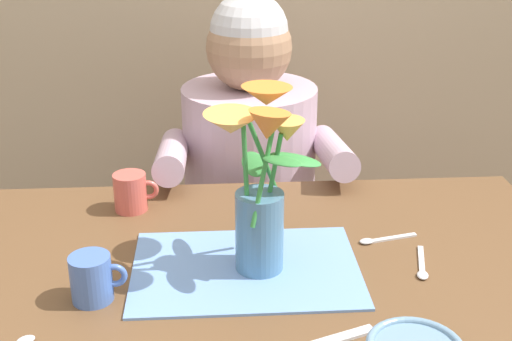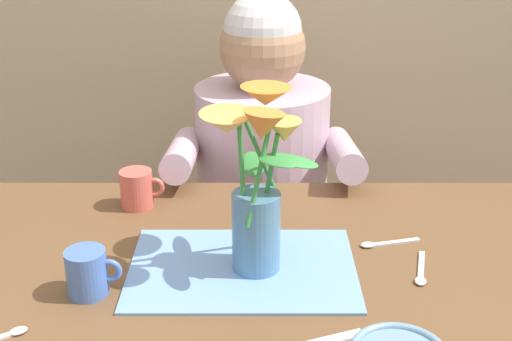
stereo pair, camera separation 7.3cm
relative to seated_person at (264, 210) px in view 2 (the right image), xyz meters
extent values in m
cube|color=brown|center=(-0.02, -0.62, 0.16)|extent=(1.20, 0.80, 0.04)
cylinder|color=brown|center=(-0.56, -0.28, -0.21)|extent=(0.06, 0.06, 0.70)
cylinder|color=brown|center=(0.52, -0.28, -0.21)|extent=(0.06, 0.06, 0.70)
cylinder|color=#4C4C56|center=(0.00, 0.00, -0.36)|extent=(0.30, 0.30, 0.40)
cylinder|color=#BC9EB2|center=(0.00, 0.00, 0.09)|extent=(0.34, 0.34, 0.50)
sphere|color=#A37A5B|center=(0.00, 0.00, 0.44)|extent=(0.21, 0.21, 0.21)
sphere|color=silver|center=(0.00, 0.00, 0.48)|extent=(0.19, 0.19, 0.19)
cylinder|color=#BC9EB2|center=(-0.19, -0.14, 0.22)|extent=(0.07, 0.33, 0.12)
cylinder|color=#BC9EB2|center=(0.19, -0.14, 0.22)|extent=(0.07, 0.33, 0.12)
cube|color=#6B93D1|center=(-0.04, -0.59, 0.18)|extent=(0.40, 0.28, 0.00)
cylinder|color=teal|center=(-0.02, -0.59, 0.25)|extent=(0.08, 0.08, 0.15)
cylinder|color=#388E42|center=(0.01, -0.59, 0.36)|extent=(0.03, 0.02, 0.15)
cone|color=#EFA84C|center=(0.03, -0.58, 0.43)|extent=(0.06, 0.07, 0.04)
sphere|color=#E5D14C|center=(0.03, -0.58, 0.44)|extent=(0.02, 0.02, 0.02)
cylinder|color=#388E42|center=(-0.01, -0.56, 0.38)|extent=(0.07, 0.07, 0.18)
cone|color=orange|center=(0.00, -0.53, 0.48)|extent=(0.10, 0.10, 0.03)
sphere|color=#E5D14C|center=(0.00, -0.53, 0.48)|extent=(0.02, 0.02, 0.02)
cylinder|color=#388E42|center=(-0.04, -0.60, 0.37)|extent=(0.02, 0.02, 0.17)
cone|color=#EFA84C|center=(-0.06, -0.60, 0.46)|extent=(0.10, 0.11, 0.04)
sphere|color=#E5D14C|center=(-0.06, -0.60, 0.46)|extent=(0.02, 0.02, 0.02)
cylinder|color=#388E42|center=(-0.01, -0.62, 0.37)|extent=(0.05, 0.05, 0.18)
cone|color=orange|center=(-0.01, -0.64, 0.46)|extent=(0.10, 0.09, 0.05)
sphere|color=#E5D14C|center=(-0.01, -0.64, 0.47)|extent=(0.02, 0.02, 0.02)
ellipsoid|color=#388E42|center=(0.04, -0.59, 0.39)|extent=(0.09, 0.04, 0.03)
ellipsoid|color=#388E42|center=(-0.03, -0.53, 0.36)|extent=(0.06, 0.09, 0.03)
ellipsoid|color=#388E42|center=(0.02, -0.64, 0.40)|extent=(0.08, 0.10, 0.02)
cylinder|color=#476BB7|center=(-0.30, -0.67, 0.22)|extent=(0.07, 0.07, 0.08)
torus|color=#476BB7|center=(-0.26, -0.67, 0.22)|extent=(0.04, 0.01, 0.04)
cylinder|color=#CC564C|center=(-0.27, -0.34, 0.22)|extent=(0.07, 0.07, 0.08)
torus|color=#CC564C|center=(-0.23, -0.34, 0.22)|extent=(0.04, 0.01, 0.04)
cube|color=silver|center=(0.25, -0.50, 0.18)|extent=(0.10, 0.03, 0.00)
ellipsoid|color=silver|center=(0.19, -0.51, 0.18)|extent=(0.03, 0.03, 0.01)
ellipsoid|color=silver|center=(-0.38, -0.78, 0.18)|extent=(0.03, 0.03, 0.01)
cube|color=silver|center=(0.28, -0.58, 0.18)|extent=(0.03, 0.10, 0.00)
ellipsoid|color=silver|center=(0.27, -0.64, 0.18)|extent=(0.03, 0.03, 0.01)
camera|label=1|loc=(-0.09, -1.63, 0.81)|focal=48.02mm
camera|label=2|loc=(-0.02, -1.64, 0.81)|focal=48.02mm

